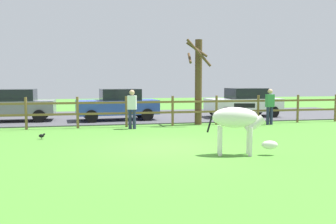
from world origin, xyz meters
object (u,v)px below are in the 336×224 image
parked_car_grey (13,105)px  parked_car_white (244,102)px  zebra (238,121)px  visitor_right_of_tree (270,105)px  parked_car_blue (118,104)px  crow_on_grass (42,136)px  bare_tree (198,79)px  visitor_left_of_tree (132,107)px

parked_car_grey → parked_car_white: (11.91, -0.24, 0.00)m
zebra → visitor_right_of_tree: size_ratio=1.16×
parked_car_blue → visitor_right_of_tree: 7.35m
crow_on_grass → zebra: bearing=-34.2°
zebra → parked_car_blue: (-2.65, 8.95, -0.08)m
bare_tree → visitor_left_of_tree: bare_tree is taller
bare_tree → visitor_left_of_tree: bearing=-164.5°
crow_on_grass → parked_car_blue: 5.97m
parked_car_blue → parked_car_grey: bearing=174.7°
crow_on_grass → visitor_left_of_tree: 3.99m
visitor_left_of_tree → visitor_right_of_tree: 6.34m
bare_tree → zebra: bearing=-97.3°
bare_tree → visitor_left_of_tree: (-3.13, -0.87, -1.16)m
parked_car_grey → crow_on_grass: bearing=-69.6°
parked_car_blue → visitor_left_of_tree: size_ratio=2.53×
crow_on_grass → bare_tree: bearing=24.1°
bare_tree → parked_car_white: bearing=36.5°
zebra → crow_on_grass: zebra is taller
parked_car_grey → visitor_left_of_tree: 6.51m
parked_car_grey → parked_car_blue: size_ratio=0.97×
crow_on_grass → parked_car_white: bearing=28.7°
crow_on_grass → parked_car_grey: 6.03m
bare_tree → parked_car_blue: bare_tree is taller
crow_on_grass → parked_car_white: parked_car_white is taller
crow_on_grass → visitor_left_of_tree: visitor_left_of_tree is taller
visitor_right_of_tree → bare_tree: bearing=167.2°
parked_car_blue → bare_tree: bearing=-32.5°
visitor_left_of_tree → zebra: bearing=-68.8°
parked_car_blue → visitor_right_of_tree: size_ratio=2.53×
zebra → bare_tree: bearing=82.7°
zebra → visitor_left_of_tree: (-2.26, 5.84, -0.02)m
zebra → crow_on_grass: (-5.61, 3.81, -0.80)m
parked_car_white → parked_car_blue: size_ratio=0.98×
crow_on_grass → visitor_left_of_tree: (3.34, 2.03, 0.78)m
parked_car_white → visitor_left_of_tree: (-6.47, -3.34, 0.06)m
zebra → crow_on_grass: bearing=145.8°
bare_tree → parked_car_blue: (-3.51, 2.24, -1.23)m
bare_tree → zebra: size_ratio=2.04×
parked_car_grey → parked_car_white: 11.91m
crow_on_grass → visitor_right_of_tree: bearing=12.6°
crow_on_grass → parked_car_grey: parked_car_grey is taller
crow_on_grass → parked_car_white: size_ratio=0.05×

